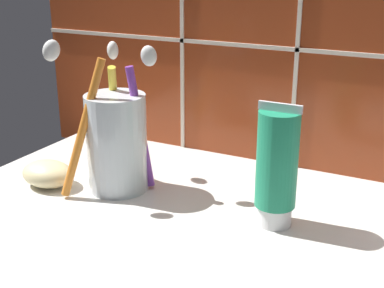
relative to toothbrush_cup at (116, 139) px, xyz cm
name	(u,v)px	position (x,y,z in cm)	size (l,w,h in cm)	color
sink_counter	(216,236)	(13.80, -3.22, -6.85)	(61.22, 38.36, 2.00)	silver
tile_wall_backsplash	(290,2)	(13.80, 16.21, 14.09)	(71.22, 1.72, 43.87)	#933819
toothbrush_cup	(116,139)	(0.00, 0.00, 0.00)	(9.79, 12.39, 17.44)	silver
toothpaste_tube	(277,167)	(18.61, -0.04, 0.22)	(4.19, 3.99, 12.36)	white
soap_bar	(45,175)	(-7.51, -3.60, -4.37)	(6.32, 4.77, 2.96)	beige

